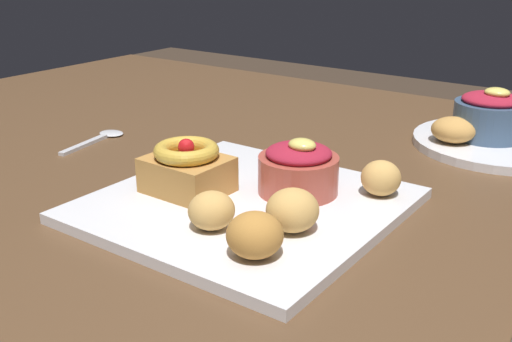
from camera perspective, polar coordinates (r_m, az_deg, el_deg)
name	(u,v)px	position (r m, az deg, el deg)	size (l,w,h in m)	color
dining_table	(277,217)	(0.86, 1.96, -4.31)	(1.57, 0.95, 0.73)	brown
front_plate	(245,205)	(0.67, -1.00, -3.21)	(0.31, 0.31, 0.01)	white
cake_slice	(187,168)	(0.69, -6.46, 0.25)	(0.09, 0.07, 0.06)	#B77F3D
berry_ramekin	(298,169)	(0.68, 3.99, 0.21)	(0.09, 0.09, 0.07)	#B24C3D
fritter_front	(255,235)	(0.54, -0.11, -5.99)	(0.05, 0.05, 0.04)	#BC7F38
fritter_middle	(292,210)	(0.59, 3.43, -3.67)	(0.05, 0.05, 0.04)	tan
fritter_back	(212,210)	(0.60, -4.18, -3.70)	(0.05, 0.05, 0.04)	tan
fritter_extra	(381,178)	(0.69, 11.59, -0.65)	(0.04, 0.04, 0.04)	tan
back_plate	(500,143)	(0.95, 21.83, 2.43)	(0.24, 0.24, 0.01)	white
back_ramekin	(489,115)	(0.94, 20.98, 4.88)	(0.10, 0.10, 0.08)	#3D5675
back_pastry	(453,130)	(0.90, 17.97, 3.69)	(0.06, 0.06, 0.04)	#C68E47
spoon	(100,138)	(0.94, -14.36, 3.01)	(0.05, 0.13, 0.00)	silver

